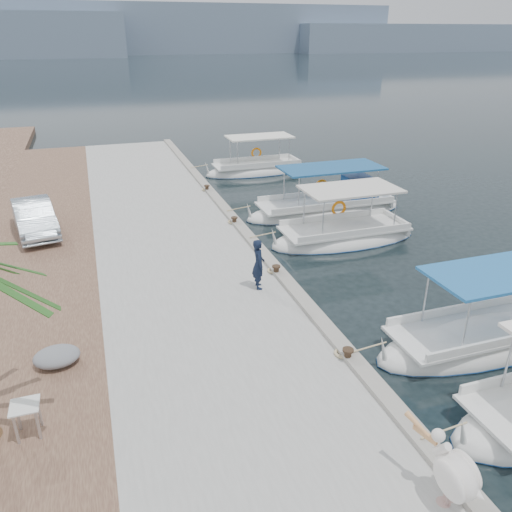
% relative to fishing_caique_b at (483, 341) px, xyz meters
% --- Properties ---
extents(ground, '(400.00, 400.00, 0.00)m').
position_rel_fishing_caique_b_xyz_m(ground, '(-3.88, 3.43, -0.13)').
color(ground, black).
rests_on(ground, ground).
extents(concrete_quay, '(6.00, 40.00, 0.50)m').
position_rel_fishing_caique_b_xyz_m(concrete_quay, '(-6.88, 8.43, 0.12)').
color(concrete_quay, '#9E9E99').
rests_on(concrete_quay, ground).
extents(quay_curb, '(0.44, 40.00, 0.12)m').
position_rel_fishing_caique_b_xyz_m(quay_curb, '(-4.10, 8.43, 0.43)').
color(quay_curb, gray).
rests_on(quay_curb, concrete_quay).
extents(cobblestone_strip, '(4.00, 40.00, 0.50)m').
position_rel_fishing_caique_b_xyz_m(cobblestone_strip, '(-11.88, 8.43, 0.12)').
color(cobblestone_strip, brown).
rests_on(cobblestone_strip, ground).
extents(distant_hills, '(330.00, 60.00, 18.00)m').
position_rel_fishing_caique_b_xyz_m(distant_hills, '(25.73, 204.92, 7.49)').
color(distant_hills, slate).
rests_on(distant_hills, ground).
extents(fishing_caique_b, '(6.58, 2.17, 2.83)m').
position_rel_fishing_caique_b_xyz_m(fishing_caique_b, '(0.00, 0.00, 0.00)').
color(fishing_caique_b, white).
rests_on(fishing_caique_b, ground).
extents(fishing_caique_c, '(6.36, 2.43, 2.83)m').
position_rel_fishing_caique_b_xyz_m(fishing_caique_c, '(-0.11, 7.98, -0.00)').
color(fishing_caique_c, white).
rests_on(fishing_caique_c, ground).
extents(fishing_caique_d, '(7.87, 2.41, 2.83)m').
position_rel_fishing_caique_b_xyz_m(fishing_caique_d, '(0.75, 11.32, 0.06)').
color(fishing_caique_d, white).
rests_on(fishing_caique_d, ground).
extents(fishing_caique_e, '(6.44, 2.16, 2.83)m').
position_rel_fishing_caique_b_xyz_m(fishing_caique_e, '(-0.07, 19.39, 0.00)').
color(fishing_caique_e, white).
rests_on(fishing_caique_e, ground).
extents(mooring_bollards, '(0.28, 20.28, 0.33)m').
position_rel_fishing_caique_b_xyz_m(mooring_bollards, '(-4.23, 4.93, 0.57)').
color(mooring_bollards, black).
rests_on(mooring_bollards, concrete_quay).
extents(pelican, '(0.76, 1.63, 1.26)m').
position_rel_fishing_caique_b_xyz_m(pelican, '(-4.49, -4.22, 1.02)').
color(pelican, tan).
rests_on(pelican, concrete_quay).
extents(fisherman, '(0.46, 0.63, 1.62)m').
position_rel_fishing_caique_b_xyz_m(fisherman, '(-5.07, 4.27, 1.19)').
color(fisherman, black).
rests_on(fisherman, concrete_quay).
extents(parked_car, '(2.12, 4.21, 1.33)m').
position_rel_fishing_caique_b_xyz_m(parked_car, '(-12.03, 11.50, 1.04)').
color(parked_car, '#AEBDC7').
rests_on(parked_car, cobblestone_strip).
extents(tarp_bundle, '(1.10, 0.90, 0.40)m').
position_rel_fishing_caique_b_xyz_m(tarp_bundle, '(-10.99, 2.04, 0.57)').
color(tarp_bundle, slate).
rests_on(tarp_bundle, cobblestone_strip).
extents(folding_table, '(0.55, 0.55, 0.73)m').
position_rel_fishing_caique_b_xyz_m(folding_table, '(-11.43, -0.27, 0.90)').
color(folding_table, silver).
rests_on(folding_table, cobblestone_strip).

